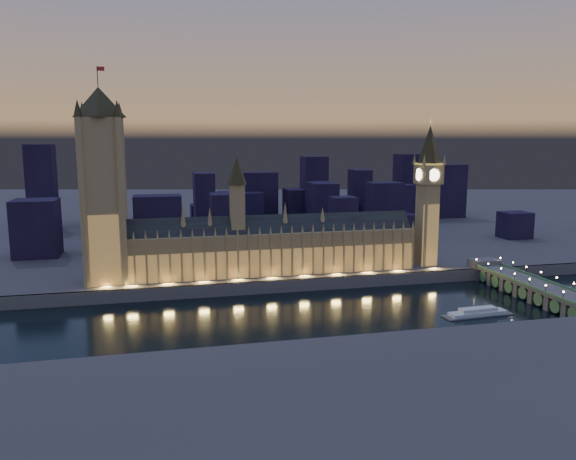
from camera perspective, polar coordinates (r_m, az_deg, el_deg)
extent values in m
plane|color=black|center=(323.85, 1.38, -8.22)|extent=(2000.00, 2000.00, 0.00)
cube|color=#3C3A3A|center=(827.85, -7.74, 2.70)|extent=(2000.00, 960.00, 8.00)
cube|color=#41554E|center=(360.98, -0.26, -5.71)|extent=(2000.00, 2.50, 8.00)
cube|color=#908353|center=(375.37, -2.08, -2.31)|extent=(200.03, 20.27, 28.00)
cube|color=#BF8C44|center=(366.59, -1.76, -3.39)|extent=(200.00, 0.50, 18.00)
cube|color=black|center=(372.34, -2.09, 0.25)|extent=(200.02, 16.54, 16.26)
cube|color=#908353|center=(367.23, -5.17, 2.14)|extent=(9.00, 9.00, 32.00)
cone|color=#2B2A16|center=(365.00, -5.23, 6.04)|extent=(13.00, 13.00, 18.00)
cube|color=#908353|center=(359.41, -17.60, -3.27)|extent=(1.20, 1.20, 28.00)
cone|color=#908353|center=(356.83, -17.73, -0.58)|extent=(2.00, 2.00, 6.00)
cube|color=#908353|center=(358.90, -16.46, -3.23)|extent=(1.20, 1.20, 28.00)
cone|color=#908353|center=(356.32, -16.58, -0.54)|extent=(2.00, 2.00, 6.00)
cube|color=#908353|center=(358.54, -15.32, -3.19)|extent=(1.20, 1.20, 28.00)
cone|color=#908353|center=(355.95, -15.44, -0.50)|extent=(2.00, 2.00, 6.00)
cube|color=#908353|center=(358.31, -14.18, -3.15)|extent=(1.20, 1.20, 28.00)
cone|color=#908353|center=(355.73, -14.29, -0.46)|extent=(2.00, 2.00, 6.00)
cube|color=#908353|center=(358.23, -13.04, -3.11)|extent=(1.20, 1.20, 28.00)
cone|color=#908353|center=(355.65, -13.14, -0.41)|extent=(2.00, 2.00, 6.00)
cube|color=#908353|center=(358.29, -11.89, -3.07)|extent=(1.20, 1.20, 28.00)
cone|color=#908353|center=(355.71, -11.99, -0.37)|extent=(2.00, 2.00, 6.00)
cube|color=#908353|center=(358.50, -10.75, -3.02)|extent=(1.20, 1.20, 28.00)
cone|color=#908353|center=(355.91, -10.84, -0.33)|extent=(2.00, 2.00, 6.00)
cube|color=#908353|center=(358.84, -9.61, -2.98)|extent=(1.20, 1.20, 28.00)
cone|color=#908353|center=(356.26, -9.69, -0.29)|extent=(2.00, 2.00, 6.00)
cube|color=#908353|center=(359.33, -8.47, -2.93)|extent=(1.20, 1.20, 28.00)
cone|color=#908353|center=(356.75, -8.55, -0.24)|extent=(2.00, 2.00, 6.00)
cube|color=#908353|center=(359.96, -7.34, -2.89)|extent=(1.20, 1.20, 28.00)
cone|color=#908353|center=(357.39, -7.41, -0.20)|extent=(2.00, 2.00, 6.00)
cube|color=#908353|center=(360.73, -6.21, -2.84)|extent=(1.20, 1.20, 28.00)
cone|color=#908353|center=(358.16, -6.27, -0.16)|extent=(2.00, 2.00, 6.00)
cube|color=#908353|center=(361.64, -5.09, -2.79)|extent=(1.20, 1.20, 28.00)
cone|color=#908353|center=(359.08, -5.14, -0.12)|extent=(2.00, 2.00, 6.00)
cube|color=#908353|center=(362.69, -3.97, -2.74)|extent=(1.20, 1.20, 28.00)
cone|color=#908353|center=(360.13, -4.01, -0.07)|extent=(2.00, 2.00, 6.00)
cube|color=#908353|center=(363.87, -2.86, -2.69)|extent=(1.20, 1.20, 28.00)
cone|color=#908353|center=(361.33, -2.90, -0.03)|extent=(2.00, 2.00, 6.00)
cube|color=#908353|center=(365.19, -1.75, -2.64)|extent=(1.20, 1.20, 28.00)
cone|color=#908353|center=(362.66, -1.78, 0.01)|extent=(2.00, 2.00, 6.00)
cube|color=#908353|center=(366.65, -0.66, -2.59)|extent=(1.20, 1.20, 28.00)
cone|color=#908353|center=(364.12, -0.68, 0.05)|extent=(2.00, 2.00, 6.00)
cube|color=#908353|center=(368.23, 0.43, -2.53)|extent=(1.20, 1.20, 28.00)
cone|color=#908353|center=(365.72, 0.41, 0.09)|extent=(2.00, 2.00, 6.00)
cube|color=#908353|center=(369.95, 1.50, -2.48)|extent=(1.20, 1.20, 28.00)
cone|color=#908353|center=(367.45, 1.49, 0.13)|extent=(2.00, 2.00, 6.00)
cube|color=#908353|center=(371.80, 2.57, -2.43)|extent=(1.20, 1.20, 28.00)
cone|color=#908353|center=(369.31, 2.56, 0.17)|extent=(2.00, 2.00, 6.00)
cube|color=#908353|center=(373.78, 3.62, -2.38)|extent=(1.20, 1.20, 28.00)
cone|color=#908353|center=(371.30, 3.62, 0.21)|extent=(2.00, 2.00, 6.00)
cube|color=#908353|center=(375.88, 4.67, -2.32)|extent=(1.20, 1.20, 28.00)
cone|color=#908353|center=(373.41, 4.67, 0.25)|extent=(2.00, 2.00, 6.00)
cube|color=#908353|center=(378.10, 5.70, -2.27)|extent=(1.20, 1.20, 28.00)
cone|color=#908353|center=(375.65, 5.71, 0.29)|extent=(2.00, 2.00, 6.00)
cube|color=#908353|center=(380.45, 6.72, -2.22)|extent=(1.20, 1.20, 28.00)
cone|color=#908353|center=(378.01, 6.73, 0.33)|extent=(2.00, 2.00, 6.00)
cube|color=#908353|center=(382.91, 7.72, -2.16)|extent=(1.20, 1.20, 28.00)
cone|color=#908353|center=(380.49, 7.75, 0.37)|extent=(2.00, 2.00, 6.00)
cube|color=#908353|center=(385.49, 8.72, -2.11)|extent=(1.20, 1.20, 28.00)
cone|color=#908353|center=(383.09, 8.74, 0.40)|extent=(2.00, 2.00, 6.00)
cube|color=#908353|center=(388.19, 9.69, -2.05)|extent=(1.20, 1.20, 28.00)
cone|color=#908353|center=(385.80, 9.73, 0.44)|extent=(2.00, 2.00, 6.00)
cube|color=#908353|center=(390.99, 10.66, -2.00)|extent=(1.20, 1.20, 28.00)
cone|color=#908353|center=(388.63, 10.70, 0.47)|extent=(2.00, 2.00, 6.00)
cube|color=#908353|center=(393.91, 11.61, -1.95)|extent=(1.20, 1.20, 28.00)
cone|color=#908353|center=(391.56, 11.65, 0.51)|extent=(2.00, 2.00, 6.00)
cube|color=#908353|center=(396.93, 12.55, -1.90)|extent=(1.20, 1.20, 28.00)
cone|color=#908353|center=(394.60, 12.60, 0.54)|extent=(2.00, 2.00, 6.00)
cone|color=#908353|center=(364.41, -10.62, 1.49)|extent=(4.40, 4.40, 18.00)
cone|color=#908353|center=(365.82, -7.95, 1.27)|extent=(4.40, 4.40, 14.00)
cone|color=#908353|center=(373.52, -0.29, 1.68)|extent=(4.40, 4.40, 16.00)
cone|color=#908353|center=(380.41, 3.53, 1.50)|extent=(4.40, 4.40, 12.00)
cube|color=#908353|center=(364.26, -18.18, 2.76)|extent=(22.80, 22.80, 101.90)
cube|color=#BF8C44|center=(357.46, -18.10, -2.05)|extent=(22.00, 0.50, 44.00)
cone|color=#2B2A16|center=(362.91, -18.67, 12.20)|extent=(31.68, 31.68, 18.00)
cylinder|color=black|center=(364.11, -18.80, 14.56)|extent=(0.50, 0.50, 12.00)
cube|color=red|center=(364.41, -18.48, 15.28)|extent=(4.00, 0.15, 2.50)
cylinder|color=#908353|center=(354.52, -20.10, 2.49)|extent=(4.40, 4.40, 101.90)
cone|color=#2B2A16|center=(352.91, -20.61, 11.55)|extent=(5.20, 5.20, 10.00)
cylinder|color=#908353|center=(376.25, -19.72, 2.87)|extent=(4.40, 4.40, 101.90)
cone|color=#2B2A16|center=(374.73, -20.19, 11.40)|extent=(5.20, 5.20, 10.00)
cylinder|color=#908353|center=(352.55, -16.55, 2.64)|extent=(4.40, 4.40, 101.90)
cone|color=#2B2A16|center=(350.92, -16.98, 11.75)|extent=(5.20, 5.20, 10.00)
cylinder|color=#908353|center=(374.39, -16.37, 3.01)|extent=(4.40, 4.40, 101.90)
cone|color=#2B2A16|center=(372.86, -16.76, 11.59)|extent=(5.20, 5.20, 10.00)
cube|color=#908353|center=(410.54, 13.91, 0.53)|extent=(13.50, 13.50, 57.86)
cube|color=#BF8C44|center=(406.19, 14.26, -0.56)|extent=(12.00, 0.50, 44.00)
cube|color=#908353|center=(406.84, 14.10, 5.50)|extent=(15.00, 15.00, 13.41)
cube|color=#F2C64C|center=(406.47, 14.14, 6.53)|extent=(15.75, 15.75, 1.20)
cone|color=#2B2A16|center=(406.12, 14.22, 8.44)|extent=(18.00, 18.00, 26.00)
sphere|color=#F2C64C|center=(406.24, 14.30, 10.49)|extent=(2.80, 2.80, 2.80)
cylinder|color=#F2C64C|center=(406.32, 14.31, 10.84)|extent=(0.40, 0.40, 5.00)
cylinder|color=#FFF2BF|center=(399.98, 14.61, 5.42)|extent=(8.40, 0.50, 8.40)
cylinder|color=#FFF2BF|center=(413.73, 13.61, 5.58)|extent=(8.40, 0.50, 8.40)
cylinder|color=#FFF2BF|center=(403.35, 13.12, 5.51)|extent=(0.50, 8.40, 8.40)
cylinder|color=#FFF2BF|center=(410.45, 15.07, 5.49)|extent=(0.50, 8.40, 8.40)
cone|color=#908353|center=(396.25, 13.69, 6.98)|extent=(2.60, 2.60, 8.00)
cone|color=#908353|center=(409.68, 12.74, 7.08)|extent=(2.60, 2.60, 8.00)
cone|color=#908353|center=(403.24, 15.60, 6.93)|extent=(2.60, 2.60, 8.00)
cone|color=#908353|center=(416.45, 14.61, 7.04)|extent=(2.60, 2.60, 8.00)
cube|color=#41554E|center=(375.24, 23.80, -5.07)|extent=(19.41, 100.00, 1.60)
cube|color=#436B46|center=(369.46, 22.65, -4.99)|extent=(0.80, 100.00, 1.60)
cube|color=#436B46|center=(380.53, 24.93, -4.74)|extent=(0.80, 100.00, 1.60)
cube|color=#41554E|center=(419.21, 19.29, -3.46)|extent=(19.41, 12.00, 9.50)
cylinder|color=black|center=(341.81, 26.17, -6.03)|extent=(0.30, 0.30, 4.40)
sphere|color=#FFD88C|center=(341.25, 26.20, -5.66)|extent=(1.00, 1.00, 1.00)
cube|color=#41554E|center=(360.30, 25.79, -6.63)|extent=(17.47, 4.00, 9.50)
cylinder|color=black|center=(352.53, 24.70, -5.48)|extent=(0.30, 0.30, 4.40)
sphere|color=#FFD88C|center=(351.98, 24.73, -5.12)|extent=(1.00, 1.00, 1.00)
cylinder|color=black|center=(364.10, 27.03, -5.20)|extent=(0.30, 0.30, 4.40)
sphere|color=#FFD88C|center=(363.58, 27.05, -4.85)|extent=(1.00, 1.00, 1.00)
cube|color=#41554E|center=(371.03, 24.41, -6.09)|extent=(17.47, 4.00, 9.50)
cylinder|color=black|center=(363.48, 23.33, -4.96)|extent=(0.30, 0.30, 4.40)
sphere|color=#FFD88C|center=(362.95, 23.35, -4.61)|extent=(1.00, 1.00, 1.00)
cylinder|color=black|center=(374.72, 25.62, -4.71)|extent=(0.30, 0.30, 4.40)
sphere|color=#FFD88C|center=(374.21, 25.65, -4.37)|extent=(1.00, 1.00, 1.00)
cube|color=#41554E|center=(381.99, 23.10, -5.58)|extent=(17.47, 4.00, 9.50)
cylinder|color=black|center=(374.66, 22.03, -4.47)|extent=(0.30, 0.30, 4.40)
sphere|color=#FFD88C|center=(374.15, 22.05, -4.13)|extent=(1.00, 1.00, 1.00)
cylinder|color=black|center=(385.58, 24.30, -4.24)|extent=(0.30, 0.30, 4.40)
sphere|color=#FFD88C|center=(385.08, 24.32, -3.91)|extent=(1.00, 1.00, 1.00)
cube|color=#41554E|center=(393.16, 21.87, -5.09)|extent=(17.47, 4.00, 9.50)
cylinder|color=black|center=(386.05, 20.81, -4.01)|extent=(0.30, 0.30, 4.40)
sphere|color=#FFD88C|center=(385.55, 20.83, -3.68)|extent=(1.00, 1.00, 1.00)
cylinder|color=black|center=(396.65, 23.05, -3.80)|extent=(0.30, 0.30, 4.40)
sphere|color=#FFD88C|center=(396.17, 23.07, -3.48)|extent=(1.00, 1.00, 1.00)
cube|color=#41554E|center=(404.53, 20.72, -4.63)|extent=(17.47, 4.00, 9.50)
cylinder|color=black|center=(397.62, 19.67, -3.57)|extent=(0.30, 0.30, 4.40)
sphere|color=#FFD88C|center=(397.14, 19.69, -3.25)|extent=(1.00, 1.00, 1.00)
cylinder|color=black|center=(407.92, 21.87, -3.38)|extent=(0.30, 0.30, 4.40)
sphere|color=#FFD88C|center=(407.45, 21.89, -3.07)|extent=(1.00, 1.00, 1.00)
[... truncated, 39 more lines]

